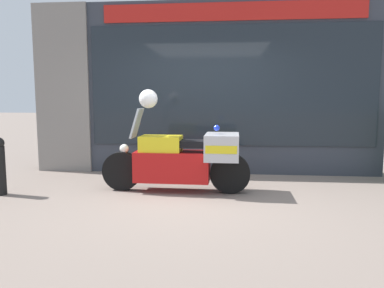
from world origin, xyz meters
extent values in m
plane|color=gray|center=(0.00, 0.00, 0.00)|extent=(60.00, 60.00, 0.00)
cube|color=#333842|center=(0.00, 2.00, 1.60)|extent=(6.53, 0.40, 3.20)
cube|color=gray|center=(-2.73, 2.03, 1.60)|extent=(1.06, 0.55, 3.20)
cube|color=#1E262D|center=(0.50, 1.79, 1.65)|extent=(5.24, 0.02, 2.20)
cube|color=red|center=(0.50, 1.78, 2.97)|extent=(4.71, 0.03, 0.32)
cube|color=slate|center=(0.46, 2.01, 0.28)|extent=(5.02, 0.30, 0.55)
cube|color=silver|center=(0.46, 2.15, 1.25)|extent=(5.02, 0.02, 1.44)
cube|color=beige|center=(0.46, 2.01, 1.96)|extent=(5.02, 0.30, 0.02)
cube|color=#B7B2A8|center=(-1.44, 2.01, 2.00)|extent=(0.18, 0.04, 0.05)
cube|color=#C68E19|center=(-0.49, 2.01, 2.00)|extent=(0.18, 0.04, 0.05)
cube|color=maroon|center=(0.46, 2.01, 2.00)|extent=(0.18, 0.04, 0.05)
cube|color=navy|center=(1.40, 2.01, 2.00)|extent=(0.18, 0.04, 0.05)
cube|color=#195623|center=(2.35, 2.01, 2.00)|extent=(0.18, 0.04, 0.05)
cube|color=yellow|center=(-1.11, 1.94, 0.69)|extent=(0.19, 0.02, 0.27)
cube|color=#2866B7|center=(0.46, 1.94, 0.69)|extent=(0.19, 0.03, 0.27)
cube|color=orange|center=(2.02, 1.94, 0.69)|extent=(0.19, 0.01, 0.27)
cylinder|color=black|center=(-1.18, 0.39, 0.30)|extent=(0.60, 0.15, 0.60)
cylinder|color=black|center=(0.49, 0.36, 0.30)|extent=(0.60, 0.15, 0.60)
cube|color=#B71414|center=(-0.38, 0.37, 0.39)|extent=(1.14, 0.47, 0.46)
cube|color=yellow|center=(-0.56, 0.38, 0.72)|extent=(0.63, 0.42, 0.27)
cube|color=black|center=(-0.13, 0.37, 0.75)|extent=(0.67, 0.35, 0.10)
cube|color=#B7B7BC|center=(0.37, 0.36, 0.71)|extent=(0.51, 0.71, 0.38)
cube|color=yellow|center=(0.37, 0.36, 0.71)|extent=(0.46, 0.72, 0.11)
cube|color=#B2BCC6|center=(-0.93, 0.38, 1.05)|extent=(0.17, 0.32, 0.45)
sphere|color=white|center=(-1.14, 0.39, 0.65)|extent=(0.14, 0.14, 0.14)
sphere|color=blue|center=(0.29, 0.36, 0.99)|extent=(0.09, 0.09, 0.09)
sphere|color=white|center=(-0.75, 0.38, 1.42)|extent=(0.28, 0.28, 0.28)
cylinder|color=black|center=(-2.89, -0.07, 0.36)|extent=(0.16, 0.16, 0.73)
camera|label=1|loc=(0.47, -5.19, 1.43)|focal=35.00mm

